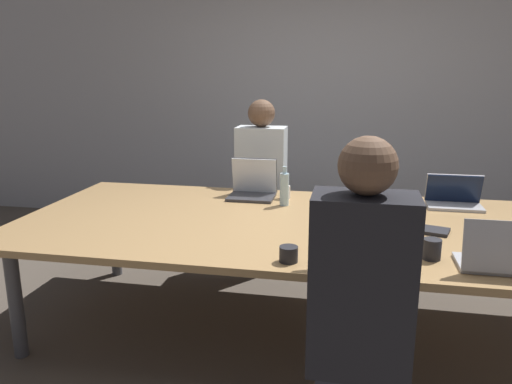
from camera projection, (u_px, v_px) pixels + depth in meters
name	position (u px, v px, depth m)	size (l,w,h in m)	color
ground_plane	(300.00, 330.00, 3.21)	(24.00, 24.00, 0.00)	brown
curtain_wall	(328.00, 92.00, 5.06)	(12.00, 0.06, 2.80)	#ADADB2
conference_table	(302.00, 229.00, 3.04)	(3.49, 1.58, 0.72)	tan
laptop_near_midright	(350.00, 252.00, 2.34)	(0.33, 0.24, 0.24)	gray
person_near_midright	(360.00, 316.00, 1.97)	(0.40, 0.24, 1.40)	#2D2D38
cup_near_midright	(289.00, 254.00, 2.40)	(0.09, 0.09, 0.08)	#232328
laptop_far_right	(454.00, 197.00, 3.36)	(0.36, 0.22, 0.22)	#B7B7BC
laptop_near_right	(496.00, 256.00, 2.28)	(0.33, 0.25, 0.25)	#B7B7BC
cup_near_right	(432.00, 249.00, 2.43)	(0.09, 0.09, 0.10)	#232328
laptop_far_midleft	(253.00, 186.00, 3.62)	(0.33, 0.27, 0.28)	#333338
person_far_midleft	(261.00, 186.00, 4.15)	(0.40, 0.24, 1.39)	#2D2D38
cup_far_midleft	(285.00, 192.00, 3.58)	(0.07, 0.07, 0.09)	white
bottle_far_midleft	(284.00, 189.00, 3.38)	(0.06, 0.06, 0.27)	#ADD1E0
stapler	(375.00, 231.00, 2.79)	(0.05, 0.15, 0.05)	black
notebook	(433.00, 231.00, 2.84)	(0.21, 0.18, 0.02)	#232328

